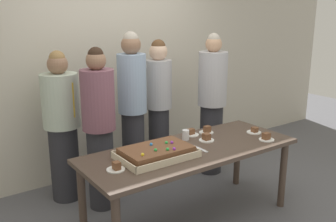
{
  "coord_description": "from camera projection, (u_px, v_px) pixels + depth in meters",
  "views": [
    {
      "loc": [
        -2.08,
        -2.59,
        2.0
      ],
      "look_at": [
        -0.15,
        0.15,
        1.1
      ],
      "focal_mm": 40.59,
      "sensor_mm": 36.0,
      "label": 1
    }
  ],
  "objects": [
    {
      "name": "plated_slice_far_right",
      "position": [
        207.0,
        131.0,
        3.95
      ],
      "size": [
        0.15,
        0.15,
        0.08
      ],
      "color": "white",
      "rests_on": "party_table"
    },
    {
      "name": "interior_back_panel",
      "position": [
        110.0,
        52.0,
        4.59
      ],
      "size": [
        8.0,
        0.12,
        3.0
      ],
      "primitive_type": "cube",
      "color": "beige",
      "rests_on": "ground_plane"
    },
    {
      "name": "plated_slice_center_back",
      "position": [
        266.0,
        138.0,
        3.74
      ],
      "size": [
        0.15,
        0.15,
        0.07
      ],
      "color": "white",
      "rests_on": "party_table"
    },
    {
      "name": "person_striped_tie_right",
      "position": [
        99.0,
        128.0,
        3.77
      ],
      "size": [
        0.33,
        0.33,
        1.66
      ],
      "rotation": [
        0.0,
        0.0,
        -1.32
      ],
      "color": "#28282D",
      "rests_on": "ground_plane"
    },
    {
      "name": "person_serving_front",
      "position": [
        133.0,
        108.0,
        4.22
      ],
      "size": [
        0.32,
        0.32,
        1.77
      ],
      "rotation": [
        0.0,
        0.0,
        -1.9
      ],
      "color": "#28282D",
      "rests_on": "ground_plane"
    },
    {
      "name": "ground_plane",
      "position": [
        190.0,
        220.0,
        3.72
      ],
      "size": [
        12.0,
        12.0,
        0.0
      ],
      "primitive_type": "plane",
      "color": "#5B5B60"
    },
    {
      "name": "person_green_shirt_behind",
      "position": [
        212.0,
        103.0,
        4.61
      ],
      "size": [
        0.35,
        0.35,
        1.73
      ],
      "rotation": [
        0.0,
        0.0,
        -2.61
      ],
      "color": "#28282D",
      "rests_on": "ground_plane"
    },
    {
      "name": "cake_server_utensil",
      "position": [
        200.0,
        149.0,
        3.5
      ],
      "size": [
        0.03,
        0.2,
        0.01
      ],
      "primitive_type": "cube",
      "color": "silver",
      "rests_on": "party_table"
    },
    {
      "name": "plated_slice_near_right",
      "position": [
        206.0,
        138.0,
        3.72
      ],
      "size": [
        0.15,
        0.15,
        0.07
      ],
      "color": "white",
      "rests_on": "party_table"
    },
    {
      "name": "plated_slice_center_front",
      "position": [
        116.0,
        168.0,
        3.04
      ],
      "size": [
        0.15,
        0.15,
        0.07
      ],
      "color": "white",
      "rests_on": "party_table"
    },
    {
      "name": "plated_slice_near_left",
      "position": [
        191.0,
        133.0,
        3.89
      ],
      "size": [
        0.15,
        0.15,
        0.07
      ],
      "color": "white",
      "rests_on": "party_table"
    },
    {
      "name": "drink_cup_nearest",
      "position": [
        186.0,
        135.0,
        3.74
      ],
      "size": [
        0.07,
        0.07,
        0.1
      ],
      "primitive_type": "cylinder",
      "color": "white",
      "rests_on": "party_table"
    },
    {
      "name": "person_left_edge_reaching",
      "position": [
        62.0,
        126.0,
        3.95
      ],
      "size": [
        0.38,
        0.38,
        1.6
      ],
      "rotation": [
        0.0,
        0.0,
        -1.21
      ],
      "color": "#28282D",
      "rests_on": "ground_plane"
    },
    {
      "name": "person_far_right_suit",
      "position": [
        159.0,
        105.0,
        4.61
      ],
      "size": [
        0.32,
        0.32,
        1.66
      ],
      "rotation": [
        0.0,
        0.0,
        -2.18
      ],
      "color": "#28282D",
      "rests_on": "ground_plane"
    },
    {
      "name": "party_table",
      "position": [
        191.0,
        157.0,
        3.54
      ],
      "size": [
        2.07,
        0.81,
        0.75
      ],
      "color": "#47382D",
      "rests_on": "ground_plane"
    },
    {
      "name": "sheet_cake",
      "position": [
        156.0,
        152.0,
        3.3
      ],
      "size": [
        0.66,
        0.44,
        0.12
      ],
      "color": "beige",
      "rests_on": "party_table"
    },
    {
      "name": "plated_slice_far_left",
      "position": [
        254.0,
        131.0,
        3.96
      ],
      "size": [
        0.15,
        0.15,
        0.06
      ],
      "color": "white",
      "rests_on": "party_table"
    }
  ]
}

